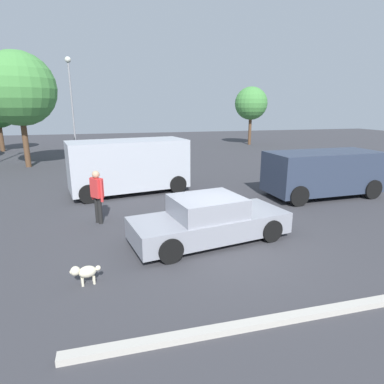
% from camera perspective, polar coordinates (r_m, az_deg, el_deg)
% --- Properties ---
extents(ground_plane, '(80.00, 80.00, 0.00)m').
position_cam_1_polar(ground_plane, '(9.06, 4.46, -9.08)').
color(ground_plane, '#38383D').
extents(sedan_foreground, '(4.66, 2.48, 1.29)m').
position_cam_1_polar(sedan_foreground, '(9.04, 3.07, -5.07)').
color(sedan_foreground, gray).
rests_on(sedan_foreground, ground_plane).
extents(dog, '(0.63, 0.30, 0.45)m').
position_cam_1_polar(dog, '(7.37, -18.51, -13.31)').
color(dog, beige).
rests_on(dog, ground_plane).
extents(van_white, '(5.27, 3.02, 2.29)m').
position_cam_1_polar(van_white, '(14.29, -11.17, 4.79)').
color(van_white, '#B2B7C1').
rests_on(van_white, ground_plane).
extents(suv_dark, '(4.78, 2.31, 1.89)m').
position_cam_1_polar(suv_dark, '(14.49, 22.15, 3.31)').
color(suv_dark, '#2D384C').
rests_on(suv_dark, ground_plane).
extents(pedestrian, '(0.43, 0.48, 1.73)m').
position_cam_1_polar(pedestrian, '(10.67, -16.51, -0.05)').
color(pedestrian, black).
rests_on(pedestrian, ground_plane).
extents(parking_curb, '(7.41, 0.20, 0.12)m').
position_cam_1_polar(parking_curb, '(6.27, 15.62, -20.93)').
color(parking_curb, '#B7B2A8').
rests_on(parking_curb, ground_plane).
extents(light_post_near, '(0.44, 0.44, 7.28)m').
position_cam_1_polar(light_post_near, '(27.13, -20.75, 16.47)').
color(light_post_near, gray).
rests_on(light_post_near, ground_plane).
extents(tree_back_left, '(3.15, 3.15, 5.58)m').
position_cam_1_polar(tree_back_left, '(32.90, 10.45, 15.21)').
color(tree_back_left, brown).
rests_on(tree_back_left, ground_plane).
extents(tree_far_right, '(4.35, 4.35, 6.89)m').
position_cam_1_polar(tree_far_right, '(22.54, -28.45, 15.80)').
color(tree_far_right, brown).
rests_on(tree_far_right, ground_plane).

